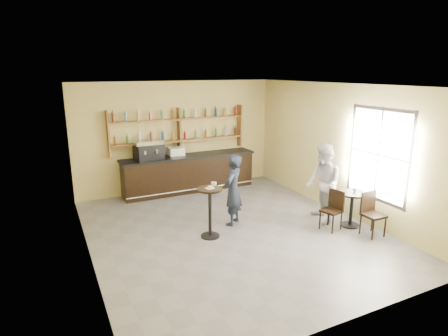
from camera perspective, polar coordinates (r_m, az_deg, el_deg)
name	(u,v)px	position (r m, az deg, el deg)	size (l,w,h in m)	color
floor	(232,231)	(8.52, 1.16, -9.56)	(7.00, 7.00, 0.00)	slate
ceiling	(232,85)	(7.77, 1.29, 12.49)	(7.00, 7.00, 0.00)	white
wall_back	(178,136)	(11.16, -7.04, 4.81)	(7.00, 7.00, 0.00)	#CABB73
wall_front	(353,219)	(5.28, 19.00, -7.30)	(7.00, 7.00, 0.00)	#CABB73
wall_left	(84,179)	(7.18, -20.60, -1.62)	(7.00, 7.00, 0.00)	#CABB73
wall_right	(340,149)	(9.71, 17.20, 2.76)	(7.00, 7.00, 0.00)	#CABB73
window_pane	(378,155)	(8.87, 22.47, 1.86)	(2.00, 2.00, 0.00)	white
window_frame	(378,155)	(8.86, 22.45, 1.86)	(0.04, 1.70, 2.10)	black
shelf_unit	(179,130)	(11.00, -6.85, 5.78)	(4.00, 0.26, 1.40)	brown
liquor_bottles	(179,124)	(10.98, -6.88, 6.66)	(3.68, 0.10, 1.00)	#8C5919
bar_counter	(189,173)	(11.13, -5.33, -0.76)	(3.99, 0.78, 1.08)	black
espresso_machine	(149,150)	(10.60, -11.41, 2.72)	(0.76, 0.49, 0.54)	black
pastry_case	(176,152)	(10.84, -7.32, 2.43)	(0.44, 0.36, 0.27)	silver
pedestal_table	(210,213)	(8.04, -2.15, -6.84)	(0.53, 0.53, 1.10)	black
napkin	(210,188)	(7.85, -2.19, -3.10)	(0.16, 0.16, 0.00)	white
donut	(210,187)	(7.84, -2.09, -2.94)	(0.13, 0.13, 0.04)	#BD9045
cup_pedestal	(214,184)	(7.98, -1.56, -2.46)	(0.12, 0.12, 0.09)	white
man_main	(233,190)	(8.60, 1.37, -3.39)	(0.60, 0.40, 1.66)	black
cafe_table	(351,209)	(9.11, 18.82, -5.96)	(0.64, 0.64, 0.82)	black
cup_cafe	(355,190)	(9.00, 19.29, -3.21)	(0.09, 0.09, 0.09)	white
chair_west	(331,210)	(8.76, 16.03, -6.24)	(0.39, 0.39, 0.91)	black
chair_south	(374,215)	(8.74, 21.85, -6.62)	(0.42, 0.42, 0.96)	black
patron_second	(323,184)	(9.02, 14.86, -2.35)	(0.90, 0.70, 1.86)	#AAA9AF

